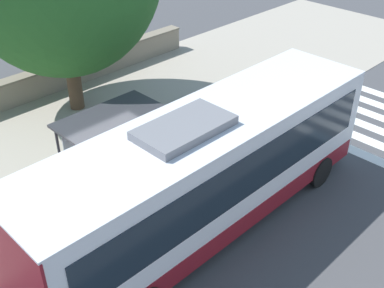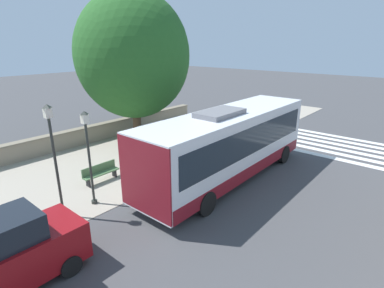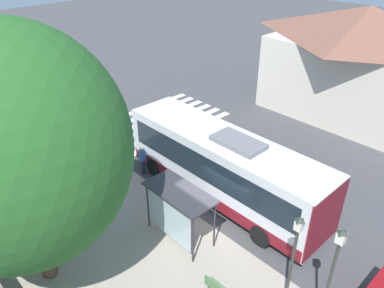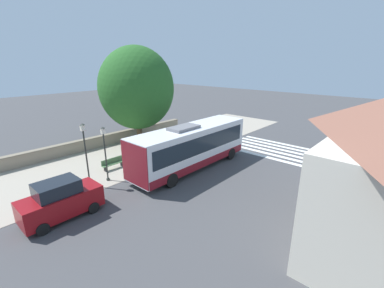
# 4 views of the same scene
# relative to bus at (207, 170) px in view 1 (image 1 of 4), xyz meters

# --- Properties ---
(ground_plane) EXTENTS (120.00, 120.00, 0.00)m
(ground_plane) POSITION_rel_bus_xyz_m (-1.94, -1.31, -1.87)
(ground_plane) COLOR #424244
(ground_plane) RESTS_ON ground
(sidewalk_plaza) EXTENTS (9.00, 44.00, 0.02)m
(sidewalk_plaza) POSITION_rel_bus_xyz_m (-6.44, -1.31, -1.86)
(sidewalk_plaza) COLOR #9E9384
(sidewalk_plaza) RESTS_ON ground
(bus) EXTENTS (2.77, 10.87, 3.60)m
(bus) POSITION_rel_bus_xyz_m (0.00, 0.00, 0.00)
(bus) COLOR silver
(bus) RESTS_ON ground
(bus_shelter) EXTENTS (1.52, 3.16, 2.43)m
(bus_shelter) POSITION_rel_bus_xyz_m (-3.52, -0.64, 0.13)
(bus_shelter) COLOR #2D2D33
(bus_shelter) RESTS_ON ground
(pedestrian) EXTENTS (0.34, 0.23, 1.70)m
(pedestrian) POSITION_rel_bus_xyz_m (-1.63, 4.36, -0.86)
(pedestrian) COLOR #2D3347
(pedestrian) RESTS_ON ground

